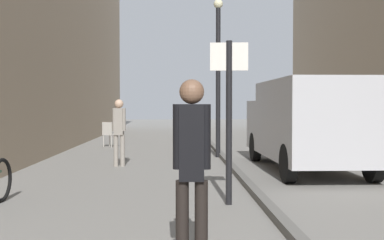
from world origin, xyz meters
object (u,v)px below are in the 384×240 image
at_px(pedestrian_mid_block, 192,160).
at_px(delivery_van, 305,122).
at_px(street_sign_post, 229,108).
at_px(pedestrian_main_foreground, 119,128).
at_px(lamp_post, 218,67).
at_px(cafe_chair_near_window, 109,133).

relative_size(pedestrian_mid_block, delivery_van, 0.33).
bearing_deg(street_sign_post, pedestrian_mid_block, 82.10).
relative_size(pedestrian_main_foreground, lamp_post, 0.36).
bearing_deg(pedestrian_mid_block, street_sign_post, 80.74).
height_order(pedestrian_mid_block, lamp_post, lamp_post).
relative_size(street_sign_post, cafe_chair_near_window, 2.77).
relative_size(delivery_van, cafe_chair_near_window, 5.96).
bearing_deg(pedestrian_mid_block, delivery_van, 70.66).
xyz_separation_m(lamp_post, cafe_chair_near_window, (-3.78, 3.69, -2.18)).
distance_m(delivery_van, cafe_chair_near_window, 8.80).
bearing_deg(pedestrian_main_foreground, cafe_chair_near_window, -73.54).
bearing_deg(lamp_post, pedestrian_mid_block, -96.33).
relative_size(street_sign_post, lamp_post, 0.55).
bearing_deg(pedestrian_main_foreground, delivery_van, 175.62).
height_order(street_sign_post, cafe_chair_near_window, street_sign_post).
relative_size(pedestrian_main_foreground, street_sign_post, 0.66).
distance_m(pedestrian_mid_block, lamp_post, 10.34).
xyz_separation_m(street_sign_post, cafe_chair_near_window, (-3.35, 10.77, -1.00)).
xyz_separation_m(pedestrian_mid_block, lamp_post, (1.12, 10.14, 1.66)).
xyz_separation_m(pedestrian_mid_block, street_sign_post, (0.69, 3.06, 0.49)).
xyz_separation_m(delivery_van, cafe_chair_near_window, (-5.65, 6.72, -0.63)).
bearing_deg(pedestrian_mid_block, cafe_chair_near_window, 104.30).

